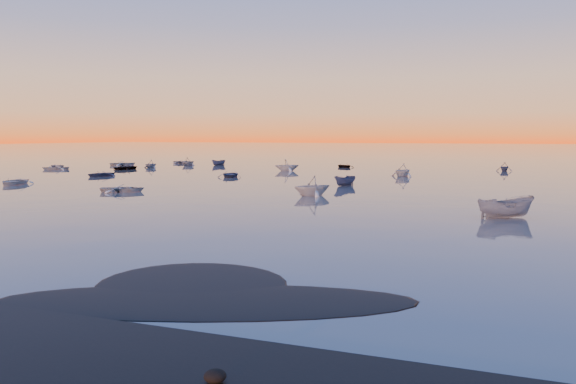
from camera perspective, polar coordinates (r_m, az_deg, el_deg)
The scene contains 5 objects.
ground at distance 117.36m, azimuth 13.99°, elevation 2.87°, with size 600.00×600.00×0.00m, color #685F57.
mud_lobes at distance 21.36m, azimuth -20.43°, elevation -9.67°, with size 140.00×6.00×0.07m, color black, non-canonical shape.
moored_fleet at distance 70.98m, azimuth 9.52°, elevation 1.18°, with size 124.00×58.00×1.20m, color silver, non-canonical shape.
boat_near_left at distance 70.92m, azimuth -26.09°, elevation 0.67°, with size 4.49×1.87×1.12m, color silver.
boat_near_center at distance 40.81m, azimuth 21.20°, elevation -2.46°, with size 4.18×1.77×1.45m, color slate.
Camera 1 is at (13.68, -16.43, 5.55)m, focal length 35.00 mm.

